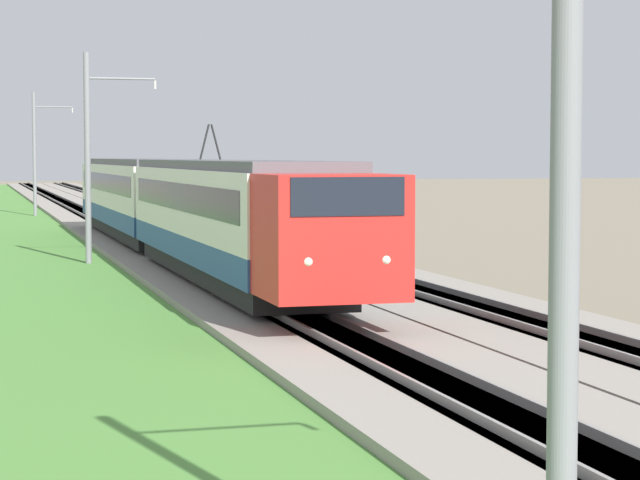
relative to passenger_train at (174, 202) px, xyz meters
name	(u,v)px	position (x,y,z in m)	size (l,w,h in m)	color
ballast_main	(151,249)	(6.10, 0.00, -2.12)	(240.00, 4.40, 0.30)	gray
ballast_adjacent	(259,246)	(6.10, -4.50, -2.12)	(240.00, 4.40, 0.30)	gray
track_main	(151,248)	(6.10, 0.00, -2.11)	(240.00, 1.57, 0.45)	#4C4238
track_adjacent	(259,246)	(6.10, -4.50, -2.11)	(240.00, 1.57, 0.45)	#4C4238
grass_verge	(2,254)	(6.10, 5.89, -2.21)	(240.00, 10.66, 0.12)	#4C8438
passenger_train	(174,202)	(0.00, 0.00, 0.00)	(41.97, 2.92, 4.88)	red
catenary_mast_near	(574,128)	(-36.46, 2.99, 1.83)	(0.22, 2.56, 7.92)	slate
catenary_mast_mid	(89,156)	(0.05, 2.99, 1.63)	(0.22, 2.56, 7.54)	slate
catenary_mast_far	(35,153)	(36.57, 2.99, 1.83)	(0.22, 2.56, 7.93)	slate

